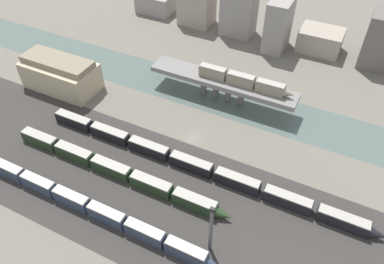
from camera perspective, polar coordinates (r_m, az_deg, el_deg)
The scene contains 15 objects.
ground_plane at distance 115.96m, azimuth 0.18°, elevation -0.87°, with size 400.00×400.00×0.00m, color #666056.
railbed_yard at distance 102.15m, azimuth -5.87°, elevation -9.29°, with size 280.00×42.00×0.01m, color #33302D.
river_water at distance 131.46m, azimuth 4.52°, elevation 5.20°, with size 320.00×18.58×0.01m, color #4C5B56.
bridge at distance 127.60m, azimuth 4.68°, elevation 7.49°, with size 51.23×8.50×7.83m.
train_on_bridge at distance 123.78m, azimuth 7.93°, elevation 7.78°, with size 32.51×2.91×3.85m.
train_yard_near at distance 99.43m, azimuth -14.94°, elevation -11.22°, with size 69.45×2.77×4.18m.
train_yard_mid at distance 106.44m, azimuth -11.51°, elevation -5.73°, with size 68.27×3.18×3.82m.
train_yard_far at distance 105.39m, azimuth 0.68°, elevation -5.22°, with size 100.69×3.03×3.73m.
warehouse_building at distance 140.76m, azimuth -19.37°, elevation 8.35°, with size 26.21×13.39×11.81m.
signal_tower at distance 85.85m, azimuth 2.90°, elevation -14.63°, with size 1.00×0.84×16.17m.
city_block_far_left at distance 187.21m, azimuth -5.57°, elevation 18.96°, with size 16.73×11.14×8.66m, color gray.
city_block_left at distance 174.04m, azimuth 0.73°, elevation 19.00°, with size 14.44×11.38×18.61m, color gray.
city_block_center at distance 165.43m, azimuth 7.22°, elevation 18.29°, with size 13.65×10.59×23.60m, color gray.
city_block_right at distance 157.41m, azimuth 13.04°, elevation 15.60°, with size 8.14×14.17×20.77m, color gray.
city_block_far_right at distance 163.58m, azimuth 18.95°, elevation 13.08°, with size 16.72×12.84×8.92m, color gray.
Camera 1 is at (36.74, -74.74, 80.69)m, focal length 35.00 mm.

